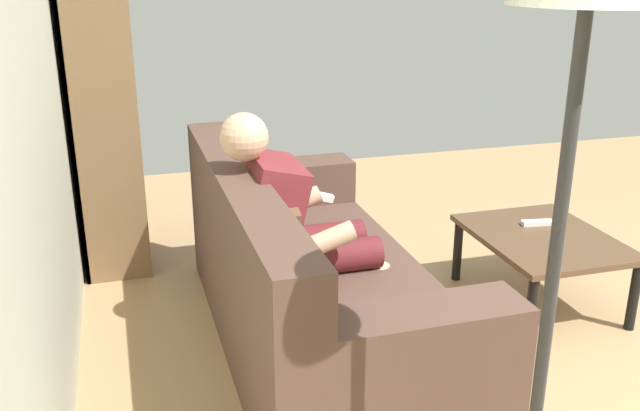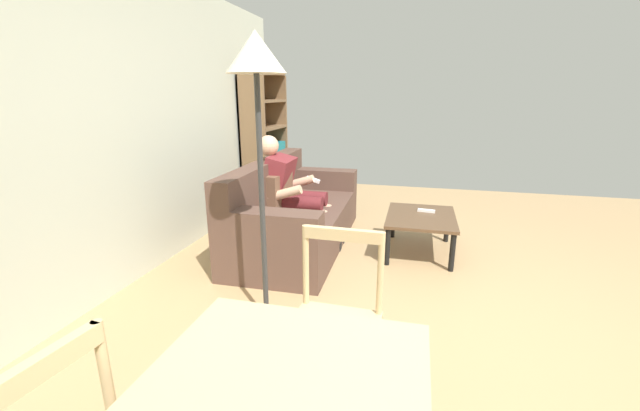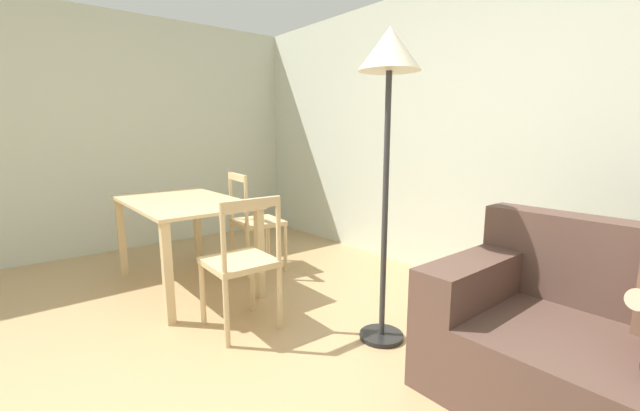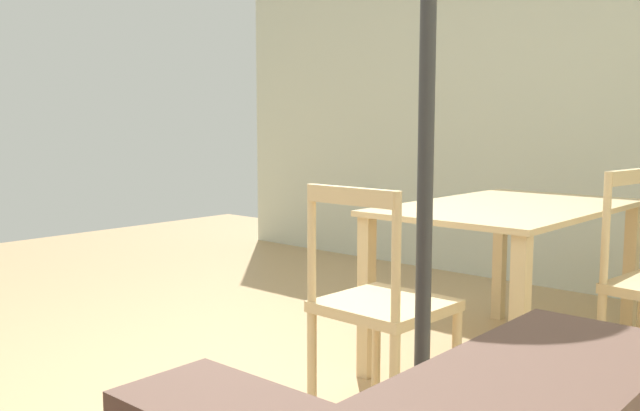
% 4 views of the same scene
% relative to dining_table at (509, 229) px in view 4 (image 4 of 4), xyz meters
% --- Properties ---
extents(wall_side, '(0.12, 5.37, 2.57)m').
position_rel_dining_table_xyz_m(wall_side, '(-1.60, -0.69, 0.65)').
color(wall_side, beige).
rests_on(wall_side, ground_plane).
extents(dining_table, '(1.34, 0.82, 0.75)m').
position_rel_dining_table_xyz_m(dining_table, '(0.00, 0.00, 0.00)').
color(dining_table, '#D1B27F').
rests_on(dining_table, ground_plane).
extents(dining_chair_facing_couch, '(0.43, 0.43, 0.91)m').
position_rel_dining_table_xyz_m(dining_chair_facing_couch, '(1.00, -0.00, -0.17)').
color(dining_chair_facing_couch, '#D1B27F').
rests_on(dining_chair_facing_couch, ground_plane).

